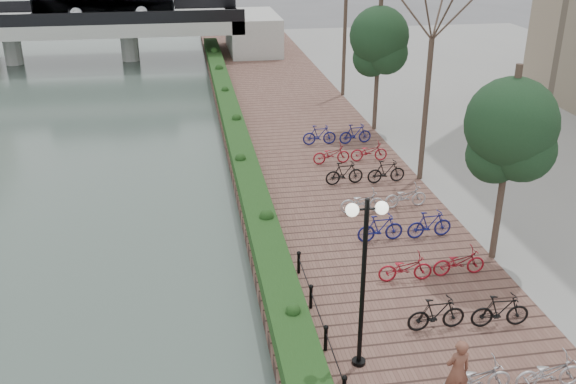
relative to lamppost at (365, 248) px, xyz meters
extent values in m
cube|color=brown|center=(1.87, 13.16, -3.61)|extent=(8.00, 75.00, 0.50)
cube|color=#1A3814|center=(-1.53, 15.66, -3.06)|extent=(1.10, 56.00, 0.60)
cylinder|color=black|center=(-0.73, 0.66, -3.01)|extent=(0.10, 0.10, 0.70)
cylinder|color=black|center=(-0.73, 2.66, -3.01)|extent=(0.10, 0.10, 0.70)
cylinder|color=black|center=(-0.73, 4.66, -3.01)|extent=(0.10, 0.10, 0.70)
cylinder|color=black|center=(0.00, 0.00, -1.04)|extent=(0.12, 0.12, 4.63)
cylinder|color=black|center=(0.00, 0.00, 1.02)|extent=(0.70, 0.06, 0.06)
sphere|color=white|center=(-0.35, 0.00, 1.02)|extent=(0.32, 0.32, 0.32)
sphere|color=white|center=(0.35, 0.00, 1.02)|extent=(0.32, 0.32, 0.32)
imported|color=brown|center=(1.87, -1.68, -2.50)|extent=(0.65, 0.45, 1.70)
imported|color=#B6B6BB|center=(2.47, -1.55, -2.90)|extent=(0.60, 1.71, 0.90)
imported|color=black|center=(2.47, 1.05, -2.86)|extent=(0.47, 1.66, 1.00)
imported|color=maroon|center=(2.47, 3.65, -2.90)|extent=(0.60, 1.72, 0.90)
imported|color=navy|center=(2.47, 6.25, -2.86)|extent=(0.47, 1.66, 1.00)
imported|color=#B6B6BB|center=(2.47, 8.85, -2.90)|extent=(0.60, 1.71, 0.90)
imported|color=black|center=(2.47, 11.45, -2.86)|extent=(0.47, 1.66, 1.00)
imported|color=maroon|center=(2.47, 14.05, -2.90)|extent=(0.60, 1.72, 0.90)
imported|color=navy|center=(2.47, 16.65, -2.86)|extent=(0.47, 1.66, 1.00)
imported|color=#B6B6BB|center=(4.27, -1.55, -2.90)|extent=(0.60, 1.71, 0.90)
imported|color=black|center=(4.27, 1.05, -2.86)|extent=(0.47, 1.66, 1.00)
imported|color=maroon|center=(4.27, 3.65, -2.90)|extent=(0.60, 1.72, 0.90)
imported|color=navy|center=(4.27, 6.25, -2.86)|extent=(0.47, 1.66, 1.00)
imported|color=#B6B6BB|center=(4.27, 8.85, -2.90)|extent=(0.60, 1.71, 0.90)
imported|color=black|center=(4.27, 11.45, -2.86)|extent=(0.47, 1.66, 1.00)
imported|color=maroon|center=(4.27, 14.05, -2.90)|extent=(0.60, 1.72, 0.90)
imported|color=navy|center=(4.27, 16.65, -2.86)|extent=(0.47, 1.66, 1.00)
cube|color=#AFB0AA|center=(-17.13, 40.66, -0.86)|extent=(36.00, 8.00, 1.00)
cube|color=black|center=(-17.13, 44.56, 0.09)|extent=(36.00, 0.15, 0.90)
cylinder|color=#AFB0AA|center=(-17.13, 40.66, -2.61)|extent=(1.40, 1.40, 2.50)
cylinder|color=#AFB0AA|center=(-8.13, 40.66, -2.61)|extent=(1.40, 1.40, 2.50)
camera|label=1|loc=(-3.94, -12.83, 7.27)|focal=40.00mm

